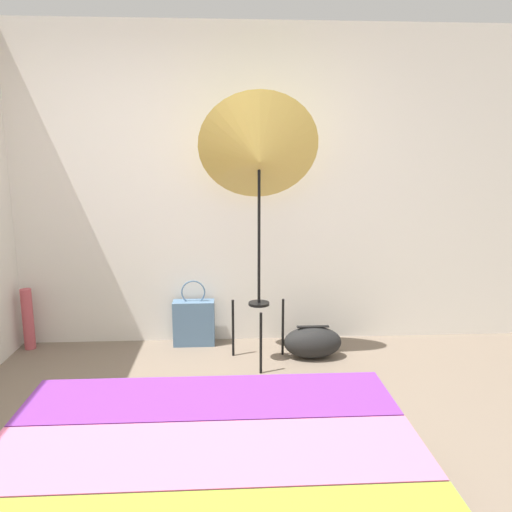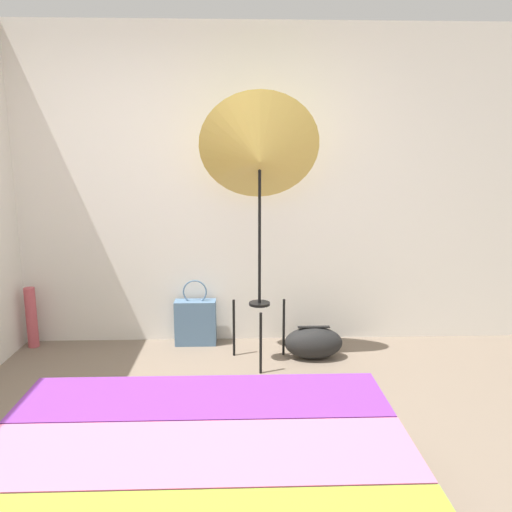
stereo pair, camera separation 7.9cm
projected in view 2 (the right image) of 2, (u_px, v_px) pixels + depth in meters
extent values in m
plane|color=#756656|center=(174.00, 495.00, 2.33)|extent=(14.00, 14.00, 0.00)
cube|color=silver|center=(201.00, 188.00, 4.11)|extent=(8.00, 0.05, 2.60)
cube|color=#D6668E|center=(196.00, 455.00, 1.89)|extent=(1.68, 0.44, 0.04)
cube|color=#702D8E|center=(204.00, 399.00, 2.33)|extent=(1.68, 0.44, 0.04)
cylinder|color=black|center=(261.00, 343.00, 3.60)|extent=(0.02, 0.02, 0.46)
cylinder|color=black|center=(234.00, 328.00, 3.93)|extent=(0.02, 0.02, 0.46)
cylinder|color=black|center=(284.00, 327.00, 3.95)|extent=(0.02, 0.02, 0.46)
cylinder|color=black|center=(259.00, 304.00, 3.78)|extent=(0.16, 0.16, 0.02)
cylinder|color=black|center=(260.00, 231.00, 3.68)|extent=(0.02, 0.02, 1.11)
cone|color=#D1B251|center=(260.00, 154.00, 3.57)|extent=(0.89, 0.64, 0.86)
cube|color=slate|center=(196.00, 322.00, 4.19)|extent=(0.34, 0.14, 0.38)
torus|color=slate|center=(195.00, 292.00, 4.14)|extent=(0.20, 0.01, 0.20)
ellipsoid|color=black|center=(313.00, 343.00, 3.90)|extent=(0.45, 0.25, 0.25)
cube|color=black|center=(314.00, 327.00, 3.88)|extent=(0.25, 0.04, 0.01)
cylinder|color=#BC4C56|center=(32.00, 318.00, 4.11)|extent=(0.09, 0.09, 0.51)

